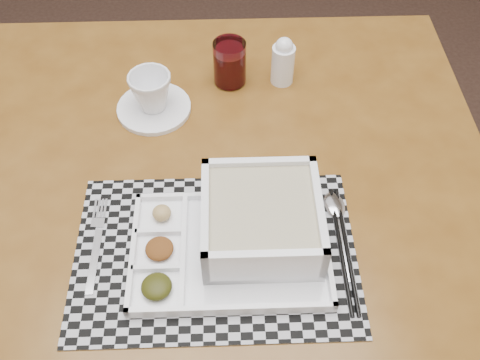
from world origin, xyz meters
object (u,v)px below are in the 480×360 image
object	(u,v)px
creamer_bottle	(283,61)
cup	(151,92)
dining_table	(218,216)
serving_tray	(252,228)
juice_glass	(230,65)

from	to	relation	value
creamer_bottle	cup	bearing A→B (deg)	-170.77
dining_table	cup	bearing A→B (deg)	112.93
serving_tray	creamer_bottle	size ratio (longest dim) A/B	3.20
dining_table	creamer_bottle	xyz separation A→B (m)	(0.18, 0.27, 0.13)
cup	creamer_bottle	size ratio (longest dim) A/B	0.79
cup	juice_glass	size ratio (longest dim) A/B	0.87
dining_table	serving_tray	size ratio (longest dim) A/B	3.36
dining_table	creamer_bottle	distance (m)	0.35
serving_tray	cup	distance (m)	0.37
dining_table	juice_glass	world-z (taller)	juice_glass
juice_glass	dining_table	bearing A→B (deg)	-103.81
dining_table	cup	xyz separation A→B (m)	(-0.10, 0.23, 0.13)
cup	juice_glass	world-z (taller)	juice_glass
dining_table	creamer_bottle	size ratio (longest dim) A/B	10.76
dining_table	creamer_bottle	bearing A→B (deg)	56.38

